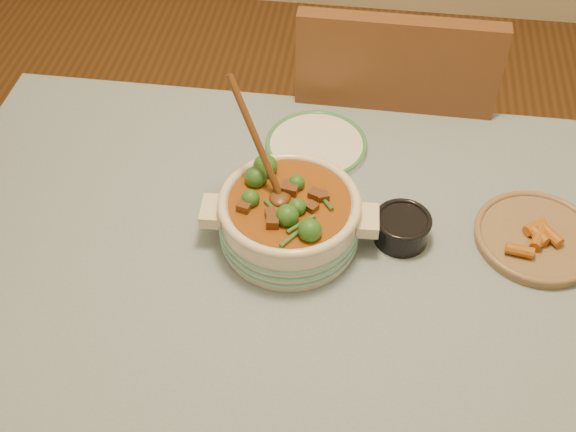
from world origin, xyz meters
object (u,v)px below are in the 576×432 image
object	(u,v)px
dining_table	(334,305)
condiment_bowl	(402,227)
stew_casserole	(289,215)
fried_plate	(538,236)
white_plate	(316,145)
chair_far	(386,136)

from	to	relation	value
dining_table	condiment_bowl	world-z (taller)	condiment_bowl
stew_casserole	condiment_bowl	size ratio (longest dim) A/B	2.77
fried_plate	stew_casserole	bearing A→B (deg)	-172.89
stew_casserole	condiment_bowl	bearing A→B (deg)	8.44
dining_table	condiment_bowl	bearing A→B (deg)	44.22
stew_casserole	white_plate	world-z (taller)	stew_casserole
stew_casserole	condiment_bowl	world-z (taller)	stew_casserole
chair_far	condiment_bowl	bearing A→B (deg)	93.84
dining_table	fried_plate	distance (m)	0.42
dining_table	stew_casserole	size ratio (longest dim) A/B	4.88
stew_casserole	chair_far	size ratio (longest dim) A/B	0.35
white_plate	chair_far	xyz separation A→B (m)	(0.16, 0.30, -0.21)
stew_casserole	fried_plate	size ratio (longest dim) A/B	1.36
white_plate	chair_far	world-z (taller)	chair_far
dining_table	chair_far	size ratio (longest dim) A/B	1.70
condiment_bowl	chair_far	size ratio (longest dim) A/B	0.13
white_plate	condiment_bowl	xyz separation A→B (m)	(0.20, -0.24, 0.02)
condiment_bowl	chair_far	world-z (taller)	chair_far
white_plate	condiment_bowl	world-z (taller)	condiment_bowl
white_plate	condiment_bowl	distance (m)	0.31
condiment_bowl	stew_casserole	bearing A→B (deg)	-171.56
white_plate	chair_far	distance (m)	0.40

